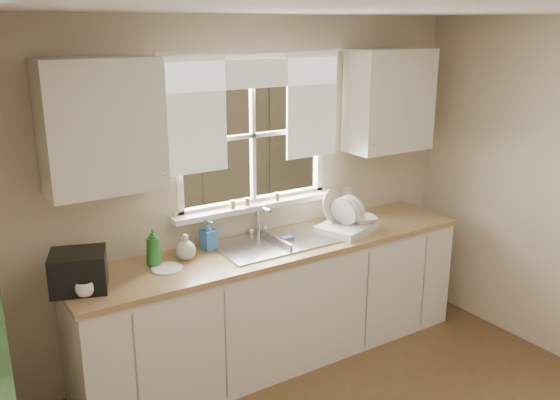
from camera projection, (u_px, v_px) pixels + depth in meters
room_walls at (478, 290)px, 2.77m from camera, size 3.62×4.02×2.50m
ceiling at (494, 7)px, 2.46m from camera, size 3.60×4.00×0.02m
window at (254, 158)px, 4.36m from camera, size 1.38×0.16×1.06m
curtains at (257, 98)px, 4.19m from camera, size 1.50×0.03×0.81m
base_cabinets at (278, 304)px, 4.40m from camera, size 3.00×0.62×0.87m
countertop at (278, 247)px, 4.27m from camera, size 3.04×0.65×0.04m
upper_cabinet_left at (102, 126)px, 3.52m from camera, size 0.70×0.33×0.80m
upper_cabinet_right at (389, 100)px, 4.71m from camera, size 0.70×0.33×0.80m
wall_outlet at (347, 194)px, 4.92m from camera, size 0.08×0.01×0.12m
sill_jars at (253, 201)px, 4.37m from camera, size 0.42×0.04×0.06m
sink at (275, 252)px, 4.31m from camera, size 0.88×0.52×0.40m
dish_rack at (346, 223)px, 4.53m from camera, size 0.53×0.46×0.31m
bowl at (363, 219)px, 4.55m from camera, size 0.24×0.24×0.05m
soap_bottle_a at (153, 247)px, 3.85m from camera, size 0.13×0.13×0.27m
soap_bottle_b at (208, 235)px, 4.15m from camera, size 0.11×0.11×0.21m
soap_bottle_c at (186, 247)px, 3.98m from camera, size 0.15×0.15×0.17m
saucer at (167, 269)px, 3.83m from camera, size 0.20×0.20×0.01m
cup at (85, 288)px, 3.44m from camera, size 0.14×0.14×0.10m
black_appliance at (79, 271)px, 3.51m from camera, size 0.39×0.36×0.23m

